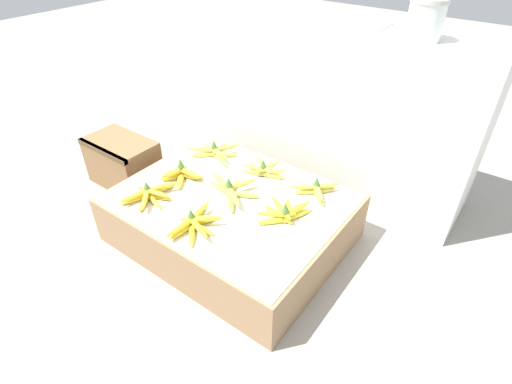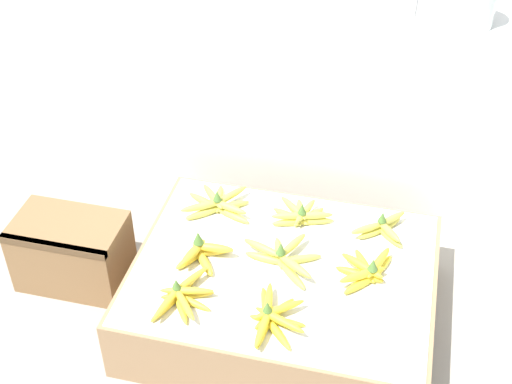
# 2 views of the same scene
# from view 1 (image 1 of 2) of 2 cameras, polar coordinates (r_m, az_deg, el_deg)

# --- Properties ---
(ground_plane) EXTENTS (10.00, 10.00, 0.00)m
(ground_plane) POSITION_cam_1_polar(r_m,az_deg,el_deg) (1.85, -3.37, -6.38)
(ground_plane) COLOR gray
(display_platform) EXTENTS (0.95, 0.74, 0.23)m
(display_platform) POSITION_cam_1_polar(r_m,az_deg,el_deg) (1.77, -3.50, -3.67)
(display_platform) COLOR #997551
(display_platform) RESTS_ON ground_plane
(back_vendor_table) EXTENTS (1.38, 0.40, 0.81)m
(back_vendor_table) POSITION_cam_1_polar(r_m,az_deg,el_deg) (2.08, 11.20, 11.66)
(back_vendor_table) COLOR white
(back_vendor_table) RESTS_ON ground_plane
(wooden_crate) EXTENTS (0.37, 0.23, 0.26)m
(wooden_crate) POSITION_cam_1_polar(r_m,az_deg,el_deg) (2.23, -18.48, 4.06)
(wooden_crate) COLOR olive
(wooden_crate) RESTS_ON ground_plane
(banana_bunch_front_left) EXTENTS (0.17, 0.25, 0.08)m
(banana_bunch_front_left) POSITION_cam_1_polar(r_m,az_deg,el_deg) (1.73, -15.01, -0.37)
(banana_bunch_front_left) COLOR gold
(banana_bunch_front_left) RESTS_ON display_platform
(banana_bunch_front_midleft) EXTENTS (0.17, 0.25, 0.08)m
(banana_bunch_front_midleft) POSITION_cam_1_polar(r_m,az_deg,el_deg) (1.55, -8.78, -4.35)
(banana_bunch_front_midleft) COLOR yellow
(banana_bunch_front_midleft) RESTS_ON display_platform
(banana_bunch_middle_left) EXTENTS (0.17, 0.15, 0.10)m
(banana_bunch_middle_left) POSITION_cam_1_polar(r_m,az_deg,el_deg) (1.82, -10.57, 2.51)
(banana_bunch_middle_left) COLOR gold
(banana_bunch_middle_left) RESTS_ON display_platform
(banana_bunch_middle_midleft) EXTENTS (0.26, 0.23, 0.09)m
(banana_bunch_middle_midleft) POSITION_cam_1_polar(r_m,az_deg,el_deg) (1.70, -3.48, 0.31)
(banana_bunch_middle_midleft) COLOR gold
(banana_bunch_middle_midleft) RESTS_ON display_platform
(banana_bunch_middle_midright) EXTENTS (0.18, 0.22, 0.10)m
(banana_bunch_middle_midright) POSITION_cam_1_polar(r_m,az_deg,el_deg) (1.57, 4.03, -2.95)
(banana_bunch_middle_midright) COLOR yellow
(banana_bunch_middle_midright) RESTS_ON display_platform
(banana_bunch_back_left) EXTENTS (0.25, 0.22, 0.09)m
(banana_bunch_back_left) POSITION_cam_1_polar(r_m,az_deg,el_deg) (1.98, -5.85, 5.86)
(banana_bunch_back_left) COLOR gold
(banana_bunch_back_left) RESTS_ON display_platform
(banana_bunch_back_midleft) EXTENTS (0.22, 0.16, 0.09)m
(banana_bunch_back_midleft) POSITION_cam_1_polar(r_m,az_deg,el_deg) (1.83, 1.16, 3.29)
(banana_bunch_back_midleft) COLOR gold
(banana_bunch_back_midleft) RESTS_ON display_platform
(banana_bunch_back_midright) EXTENTS (0.18, 0.17, 0.09)m
(banana_bunch_back_midright) POSITION_cam_1_polar(r_m,az_deg,el_deg) (1.71, 8.63, 0.29)
(banana_bunch_back_midright) COLOR gold
(banana_bunch_back_midright) RESTS_ON display_platform
(glass_jar) EXTENTS (0.14, 0.14, 0.15)m
(glass_jar) POSITION_cam_1_polar(r_m,az_deg,el_deg) (1.75, 23.09, 21.77)
(glass_jar) COLOR silver
(glass_jar) RESTS_ON back_vendor_table
(foam_tray_white) EXTENTS (0.30, 0.16, 0.02)m
(foam_tray_white) POSITION_cam_1_polar(r_m,az_deg,el_deg) (1.95, 13.74, 22.64)
(foam_tray_white) COLOR white
(foam_tray_white) RESTS_ON back_vendor_table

